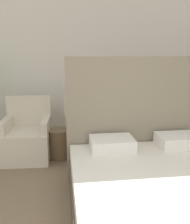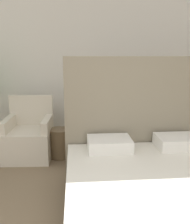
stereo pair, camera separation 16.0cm
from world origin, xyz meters
TOP-DOWN VIEW (x-y plane):
  - wall_back at (0.00, 3.86)m, footprint 10.00×0.06m
  - bed at (0.67, 1.30)m, footprint 1.87×2.08m
  - armchair_near_window_left at (-0.86, 3.01)m, footprint 0.73×0.71m
  - armchair_near_window_right at (0.10, 3.01)m, footprint 0.76×0.74m
  - side_table at (-0.38, 2.99)m, footprint 0.33×0.33m

SIDE VIEW (x-z plane):
  - side_table at x=-0.38m, z-range 0.00..0.45m
  - armchair_near_window_left at x=-0.86m, z-range -0.18..0.77m
  - armchair_near_window_right at x=0.10m, z-range -0.18..0.77m
  - bed at x=0.67m, z-range -0.48..1.09m
  - wall_back at x=0.00m, z-range 0.00..2.90m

